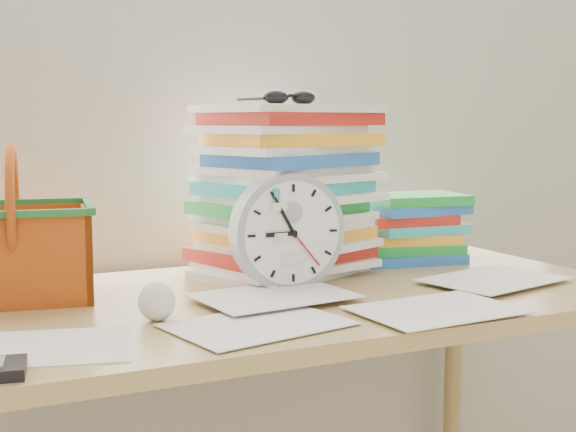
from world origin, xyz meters
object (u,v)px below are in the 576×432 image
paper_stack (284,190)px  basket (14,224)px  desk (277,332)px  book_stack (410,227)px  clock (287,231)px

paper_stack → basket: bearing=-178.9°
desk → paper_stack: (0.10, 0.18, 0.26)m
paper_stack → book_stack: paper_stack is taller
desk → paper_stack: size_ratio=3.88×
paper_stack → book_stack: size_ratio=1.37×
paper_stack → clock: size_ratio=1.58×
desk → paper_stack: 0.33m
book_stack → basket: 0.89m
paper_stack → clock: (-0.06, -0.15, -0.07)m
paper_stack → clock: bearing=-113.4°
clock → desk: bearing=-141.8°
desk → paper_stack: paper_stack is taller
desk → clock: clock is taller
paper_stack → basket: 0.56m
basket → paper_stack: bearing=10.1°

